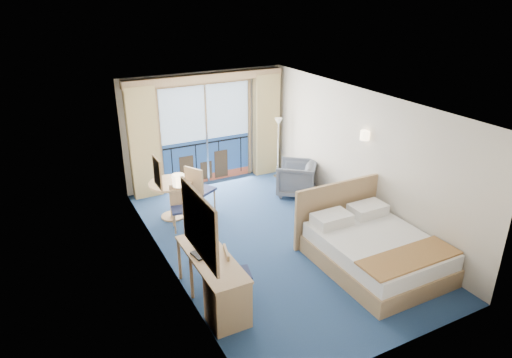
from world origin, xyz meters
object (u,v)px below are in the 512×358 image
Objects in this scene: bed at (373,249)px; desk_chair at (233,270)px; desk at (224,293)px; table_chair_a at (198,187)px; floor_lamp at (278,133)px; round_table at (171,191)px; armchair at (296,178)px; table_chair_b at (181,204)px; nightstand at (356,214)px.

desk_chair is at bearing 172.69° from bed.
desk is at bearing 153.47° from desk_chair.
desk_chair is at bearing 139.88° from table_chair_a.
floor_lamp reaches higher than round_table.
desk is 0.50m from desk_chair.
desk_chair is (-2.91, -2.81, 0.10)m from armchair.
round_table is (-3.05, -0.88, -0.56)m from floor_lamp.
armchair is at bearing 82.52° from bed.
bed is at bearing -178.24° from table_chair_a.
table_chair_b is at bearing -86.59° from round_table.
desk_chair is (-3.04, -3.90, -0.68)m from floor_lamp.
round_table is at bearing 147.06° from nightstand.
bed is 3.16m from armchair.
table_chair_a is at bearing -12.60° from round_table.
nightstand is 1.86m from armchair.
nightstand is at bearing 47.62° from armchair.
table_chair_b is (-3.14, 1.55, 0.25)m from nightstand.
table_chair_a is at bearing -158.15° from floor_lamp.
bed is 4.19m from round_table.
floor_lamp reaches higher than bed.
armchair is 0.97× the size of round_table.
armchair is 4.54m from desk.
nightstand is 3.51m from table_chair_b.
table_chair_a is at bearing 143.57° from nightstand.
table_chair_a is at bearing 47.35° from table_chair_b.
table_chair_b is at bearing -44.46° from armchair.
table_chair_a is (0.87, 3.28, 0.18)m from desk.
round_table is 0.57m from table_chair_a.
bed is 4.34m from floor_lamp.
nightstand is 0.58× the size of round_table.
desk is 2.92m from table_chair_b.
bed is 4.34× the size of nightstand.
table_chair_b is at bearing 96.34° from table_chair_a.
desk is (-3.36, -4.28, -0.73)m from floor_lamp.
table_chair_b is at bearing 153.71° from nightstand.
nightstand is 3.07m from floor_lamp.
nightstand is (0.66, 1.29, -0.07)m from bed.
floor_lamp is 1.77× the size of desk_chair.
floor_lamp is 3.22m from round_table.
floor_lamp is at bearing 92.42° from nightstand.
floor_lamp is 1.70× the size of table_chair_b.
nightstand is 3.74m from desk.
round_table is (-0.01, 3.02, 0.11)m from desk_chair.
round_table reaches higher than desk.
desk is (-3.49, -1.35, 0.18)m from nightstand.
desk_chair reaches higher than nightstand.
desk reaches higher than nightstand.
armchair is at bearing -4.18° from round_table.
table_chair_b is (-2.48, 2.84, 0.18)m from bed.
round_table is at bearing 84.73° from desk.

